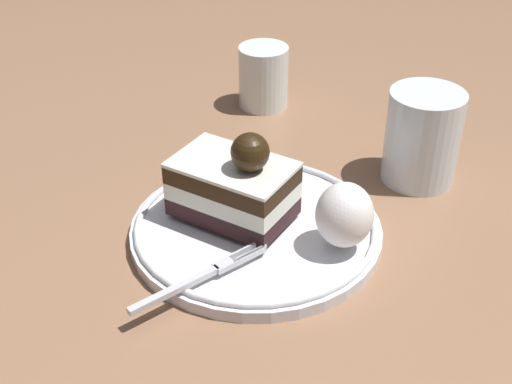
{
  "coord_description": "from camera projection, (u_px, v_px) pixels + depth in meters",
  "views": [
    {
      "loc": [
        0.13,
        -0.49,
        0.37
      ],
      "look_at": [
        -0.01,
        -0.03,
        0.05
      ],
      "focal_mm": 49.13,
      "sensor_mm": 36.0,
      "label": 1
    }
  ],
  "objects": [
    {
      "name": "drink_glass_far",
      "position": [
        263.0,
        78.0,
        0.8
      ],
      "size": [
        0.06,
        0.06,
        0.07
      ],
      "color": "white",
      "rests_on": "ground_plane"
    },
    {
      "name": "ground_plane",
      "position": [
        275.0,
        220.0,
        0.63
      ],
      "size": [
        2.4,
        2.4,
        0.0
      ],
      "primitive_type": "plane",
      "color": "#8F664A"
    },
    {
      "name": "whipped_cream_dollop",
      "position": [
        344.0,
        215.0,
        0.56
      ],
      "size": [
        0.05,
        0.05,
        0.06
      ],
      "primitive_type": "ellipsoid",
      "color": "white",
      "rests_on": "dessert_plate"
    },
    {
      "name": "drink_glass_near",
      "position": [
        422.0,
        141.0,
        0.66
      ],
      "size": [
        0.07,
        0.07,
        0.09
      ],
      "color": "silver",
      "rests_on": "ground_plane"
    },
    {
      "name": "dessert_plate",
      "position": [
        256.0,
        229.0,
        0.6
      ],
      "size": [
        0.22,
        0.22,
        0.02
      ],
      "color": "white",
      "rests_on": "ground_plane"
    },
    {
      "name": "fork",
      "position": [
        203.0,
        275.0,
        0.54
      ],
      "size": [
        0.08,
        0.11,
        0.0
      ],
      "color": "silver",
      "rests_on": "dessert_plate"
    },
    {
      "name": "cake_slice",
      "position": [
        234.0,
        185.0,
        0.59
      ],
      "size": [
        0.11,
        0.09,
        0.08
      ],
      "color": "black",
      "rests_on": "dessert_plate"
    }
  ]
}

